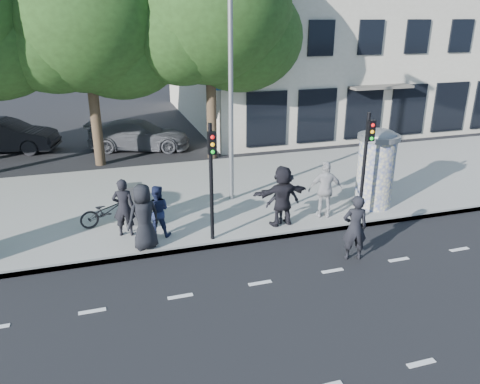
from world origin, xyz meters
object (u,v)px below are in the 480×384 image
object	(u,v)px
car_mid	(5,136)
bicycle	(107,211)
ped_b	(124,208)
street_lamp	(231,63)
ped_a	(144,217)
car_right	(139,135)
ped_f	(282,196)
ad_column_right	(376,166)
traffic_pole_near	(212,171)
ped_e	(326,190)
traffic_pole_far	(366,156)
man_road	(355,228)
ped_d	(283,197)
ped_c	(157,211)
cabinet_left	(134,204)
cabinet_right	(367,191)

from	to	relation	value
car_mid	bicycle	bearing A→B (deg)	-143.05
ped_b	bicycle	distance (m)	1.12
bicycle	car_mid	distance (m)	11.25
street_lamp	bicycle	size ratio (longest dim) A/B	4.76
ped_a	car_right	bearing A→B (deg)	-113.61
ped_b	ped_f	distance (m)	4.70
ad_column_right	traffic_pole_near	bearing A→B (deg)	-171.11
traffic_pole_near	ped_e	xyz separation A→B (m)	(3.80, 0.53, -1.16)
car_right	ped_b	bearing A→B (deg)	-171.28
traffic_pole_far	car_mid	bearing A→B (deg)	134.06
traffic_pole_near	traffic_pole_far	xyz separation A→B (m)	(4.80, 0.00, 0.00)
bicycle	car_mid	xyz separation A→B (m)	(-4.31, 10.39, 0.20)
traffic_pole_far	car_right	world-z (taller)	traffic_pole_far
man_road	car_right	bearing A→B (deg)	-56.76
ped_b	ped_a	bearing A→B (deg)	127.73
car_right	man_road	bearing A→B (deg)	-144.38
ad_column_right	ped_f	size ratio (longest dim) A/B	1.40
traffic_pole_near	ped_f	xyz separation A→B (m)	(2.28, 0.39, -1.13)
ped_d	man_road	size ratio (longest dim) A/B	0.92
ped_c	car_right	bearing A→B (deg)	-76.45
cabinet_left	car_right	xyz separation A→B (m)	(1.07, 9.17, -0.08)
ad_column_right	ped_b	distance (m)	8.19
traffic_pole_far	car_mid	xyz separation A→B (m)	(-11.96, 12.36, -1.44)
ad_column_right	ped_c	xyz separation A→B (m)	(-7.27, -0.18, -0.61)
car_mid	ped_f	bearing A→B (deg)	-127.34
ped_d	cabinet_left	distance (m)	4.59
bicycle	cabinet_left	world-z (taller)	cabinet_left
ped_d	ped_a	bearing A→B (deg)	4.07
ped_a	ped_f	distance (m)	4.20
bicycle	traffic_pole_near	bearing A→B (deg)	-139.73
traffic_pole_far	ped_c	bearing A→B (deg)	173.36
ped_b	traffic_pole_near	bearing A→B (deg)	168.77
man_road	cabinet_left	world-z (taller)	man_road
street_lamp	ped_c	distance (m)	5.26
ped_d	cabinet_left	size ratio (longest dim) A/B	1.33
traffic_pole_near	ped_b	distance (m)	2.87
traffic_pole_near	cabinet_left	world-z (taller)	traffic_pole_near
ped_a	ped_d	distance (m)	4.32
ped_b	ped_d	xyz separation A→B (m)	(4.75, -0.51, -0.02)
ped_b	car_right	size ratio (longest dim) A/B	0.36
ped_c	ad_column_right	bearing A→B (deg)	-162.20
street_lamp	ped_a	distance (m)	5.70
cabinet_right	car_mid	distance (m)	17.10
traffic_pole_far	traffic_pole_near	bearing A→B (deg)	180.00
ped_f	ped_c	bearing A→B (deg)	-8.26
ped_b	cabinet_left	bearing A→B (deg)	-102.07
bicycle	cabinet_right	bearing A→B (deg)	-111.74
traffic_pole_near	cabinet_right	xyz separation A→B (m)	(5.61, 0.98, -1.55)
traffic_pole_far	cabinet_left	distance (m)	7.21
traffic_pole_far	man_road	distance (m)	2.72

